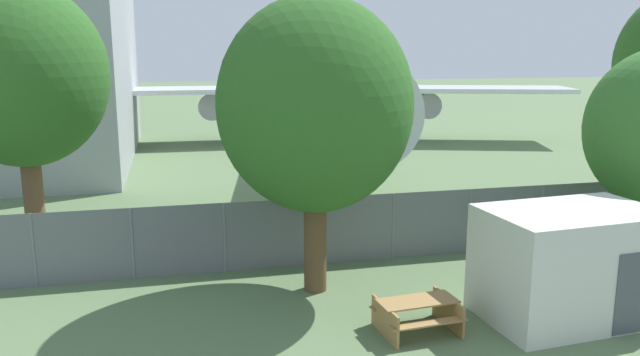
{
  "coord_description": "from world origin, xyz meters",
  "views": [
    {
      "loc": [
        -6.39,
        -6.13,
        6.33
      ],
      "look_at": [
        -1.58,
        14.17,
        2.0
      ],
      "focal_mm": 35.0,
      "sensor_mm": 36.0,
      "label": 1
    }
  ],
  "objects_px": {
    "portable_cabin": "(570,264)",
    "airplane": "(321,83)",
    "picnic_bench_near_cabin": "(417,312)",
    "tree_far_right": "(22,76)",
    "tree_left_of_cabin": "(315,106)"
  },
  "relations": [
    {
      "from": "airplane",
      "to": "portable_cabin",
      "type": "height_order",
      "value": "airplane"
    },
    {
      "from": "portable_cabin",
      "to": "tree_far_right",
      "type": "height_order",
      "value": "tree_far_right"
    },
    {
      "from": "portable_cabin",
      "to": "airplane",
      "type": "bearing_deg",
      "value": 84.13
    },
    {
      "from": "airplane",
      "to": "picnic_bench_near_cabin",
      "type": "height_order",
      "value": "airplane"
    },
    {
      "from": "portable_cabin",
      "to": "picnic_bench_near_cabin",
      "type": "distance_m",
      "value": 3.91
    },
    {
      "from": "tree_left_of_cabin",
      "to": "portable_cabin",
      "type": "bearing_deg",
      "value": -29.0
    },
    {
      "from": "tree_far_right",
      "to": "picnic_bench_near_cabin",
      "type": "bearing_deg",
      "value": -40.95
    },
    {
      "from": "airplane",
      "to": "picnic_bench_near_cabin",
      "type": "distance_m",
      "value": 28.55
    },
    {
      "from": "portable_cabin",
      "to": "tree_left_of_cabin",
      "type": "xyz_separation_m",
      "value": [
        -5.51,
        3.05,
        3.59
      ]
    },
    {
      "from": "tree_far_right",
      "to": "tree_left_of_cabin",
      "type": "bearing_deg",
      "value": -33.96
    },
    {
      "from": "picnic_bench_near_cabin",
      "to": "tree_far_right",
      "type": "xyz_separation_m",
      "value": [
        -9.59,
        8.32,
        5.05
      ]
    },
    {
      "from": "portable_cabin",
      "to": "tree_far_right",
      "type": "xyz_separation_m",
      "value": [
        -13.4,
        8.37,
        4.2
      ]
    },
    {
      "from": "portable_cabin",
      "to": "tree_left_of_cabin",
      "type": "relative_size",
      "value": 0.56
    },
    {
      "from": "airplane",
      "to": "portable_cabin",
      "type": "xyz_separation_m",
      "value": [
        -0.64,
        -28.02,
        -2.81
      ]
    },
    {
      "from": "picnic_bench_near_cabin",
      "to": "tree_left_of_cabin",
      "type": "xyz_separation_m",
      "value": [
        -1.69,
        3.0,
        4.44
      ]
    }
  ]
}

